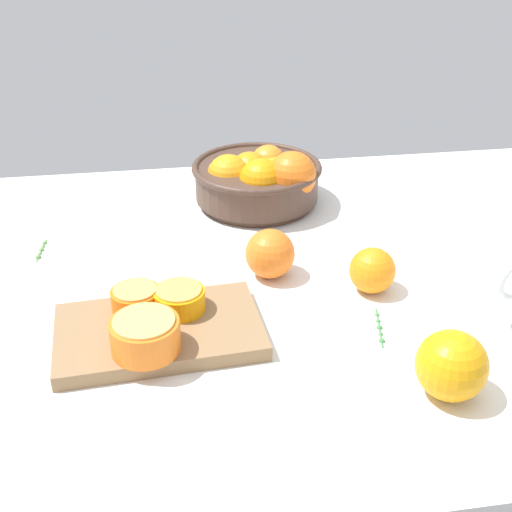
% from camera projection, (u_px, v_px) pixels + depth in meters
% --- Properties ---
extents(ground_plane, '(1.47, 0.89, 0.03)m').
position_uv_depth(ground_plane, '(237.00, 286.00, 0.99)').
color(ground_plane, white).
extents(fruit_bowl, '(0.23, 0.23, 0.11)m').
position_uv_depth(fruit_bowl, '(259.00, 179.00, 1.18)').
color(fruit_bowl, '#473328').
rests_on(fruit_bowl, ground_plane).
extents(cutting_board, '(0.27, 0.17, 0.02)m').
position_uv_depth(cutting_board, '(159.00, 332.00, 0.85)').
color(cutting_board, olive).
rests_on(cutting_board, ground_plane).
extents(orange_half_0, '(0.08, 0.08, 0.04)m').
position_uv_depth(orange_half_0, '(145.00, 335.00, 0.79)').
color(orange_half_0, orange).
rests_on(orange_half_0, cutting_board).
extents(orange_half_1, '(0.07, 0.07, 0.03)m').
position_uv_depth(orange_half_1, '(136.00, 299.00, 0.87)').
color(orange_half_1, orange).
rests_on(orange_half_1, cutting_board).
extents(orange_half_2, '(0.07, 0.07, 0.03)m').
position_uv_depth(orange_half_2, '(179.00, 299.00, 0.87)').
color(orange_half_2, orange).
rests_on(orange_half_2, cutting_board).
extents(loose_orange_0, '(0.08, 0.08, 0.08)m').
position_uv_depth(loose_orange_0, '(452.00, 365.00, 0.74)').
color(loose_orange_0, orange).
rests_on(loose_orange_0, ground_plane).
extents(loose_orange_2, '(0.07, 0.07, 0.07)m').
position_uv_depth(loose_orange_2, '(372.00, 270.00, 0.94)').
color(loose_orange_2, orange).
rests_on(loose_orange_2, ground_plane).
extents(loose_orange_3, '(0.07, 0.07, 0.07)m').
position_uv_depth(loose_orange_3, '(270.00, 253.00, 0.97)').
color(loose_orange_3, orange).
rests_on(loose_orange_3, ground_plane).
extents(herb_sprig_0, '(0.02, 0.09, 0.01)m').
position_uv_depth(herb_sprig_0, '(380.00, 328.00, 0.87)').
color(herb_sprig_0, '#437F46').
rests_on(herb_sprig_0, ground_plane).
extents(herb_sprig_1, '(0.01, 0.07, 0.01)m').
position_uv_depth(herb_sprig_1, '(41.00, 250.00, 1.05)').
color(herb_sprig_1, '#558244').
rests_on(herb_sprig_1, ground_plane).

